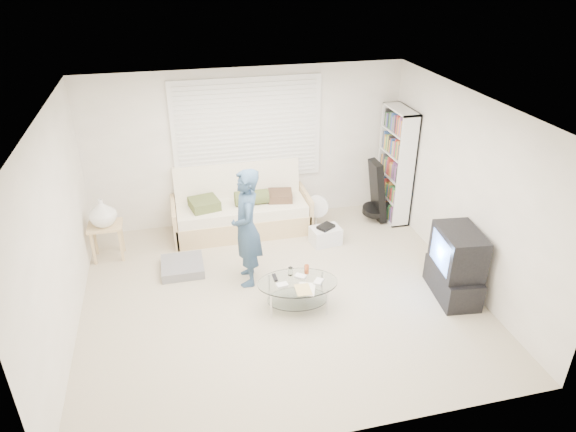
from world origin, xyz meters
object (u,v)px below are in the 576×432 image
object	(u,v)px
futon_sofa	(241,210)
coffee_table	(298,287)
bookshelf	(396,165)
tv_unit	(456,265)

from	to	relation	value
futon_sofa	coffee_table	xyz separation A→B (m)	(0.38, -2.16, -0.04)
bookshelf	futon_sofa	bearing A→B (deg)	177.01
futon_sofa	bookshelf	size ratio (longest dim) A/B	1.15
futon_sofa	bookshelf	world-z (taller)	bookshelf
bookshelf	coffee_table	world-z (taller)	bookshelf
futon_sofa	tv_unit	size ratio (longest dim) A/B	2.27
tv_unit	coffee_table	distance (m)	2.04
futon_sofa	bookshelf	bearing A→B (deg)	-2.99
futon_sofa	tv_unit	world-z (taller)	futon_sofa
coffee_table	tv_unit	bearing A→B (deg)	-6.26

